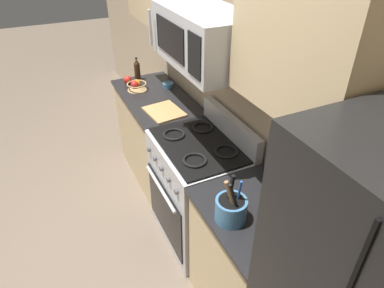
{
  "coord_description": "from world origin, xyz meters",
  "views": [
    {
      "loc": [
        1.86,
        -0.26,
        2.3
      ],
      "look_at": [
        0.13,
        0.56,
        1.03
      ],
      "focal_mm": 31.89,
      "sensor_mm": 36.0,
      "label": 1
    }
  ],
  "objects_px": {
    "cutting_board": "(164,112)",
    "bottle_soy": "(137,69)",
    "range_oven": "(199,190)",
    "apple_loose": "(128,80)",
    "prep_bowl": "(168,85)",
    "fruit_basket": "(136,86)",
    "microwave": "(205,37)",
    "utensil_crock": "(231,209)"
  },
  "relations": [
    {
      "from": "prep_bowl",
      "to": "microwave",
      "type": "bearing_deg",
      "value": -8.4
    },
    {
      "from": "apple_loose",
      "to": "bottle_soy",
      "type": "relative_size",
      "value": 0.36
    },
    {
      "from": "utensil_crock",
      "to": "fruit_basket",
      "type": "height_order",
      "value": "utensil_crock"
    },
    {
      "from": "cutting_board",
      "to": "utensil_crock",
      "type": "bearing_deg",
      "value": -5.28
    },
    {
      "from": "range_oven",
      "to": "fruit_basket",
      "type": "distance_m",
      "value": 1.23
    },
    {
      "from": "microwave",
      "to": "fruit_basket",
      "type": "relative_size",
      "value": 4.01
    },
    {
      "from": "microwave",
      "to": "fruit_basket",
      "type": "distance_m",
      "value": 1.36
    },
    {
      "from": "utensil_crock",
      "to": "fruit_basket",
      "type": "bearing_deg",
      "value": 178.42
    },
    {
      "from": "utensil_crock",
      "to": "cutting_board",
      "type": "distance_m",
      "value": 1.32
    },
    {
      "from": "prep_bowl",
      "to": "fruit_basket",
      "type": "bearing_deg",
      "value": -101.96
    },
    {
      "from": "microwave",
      "to": "bottle_soy",
      "type": "height_order",
      "value": "microwave"
    },
    {
      "from": "apple_loose",
      "to": "utensil_crock",
      "type": "bearing_deg",
      "value": -0.39
    },
    {
      "from": "microwave",
      "to": "prep_bowl",
      "type": "relative_size",
      "value": 6.97
    },
    {
      "from": "microwave",
      "to": "prep_bowl",
      "type": "height_order",
      "value": "microwave"
    },
    {
      "from": "fruit_basket",
      "to": "prep_bowl",
      "type": "relative_size",
      "value": 1.74
    },
    {
      "from": "fruit_basket",
      "to": "utensil_crock",
      "type": "bearing_deg",
      "value": -1.58
    },
    {
      "from": "microwave",
      "to": "cutting_board",
      "type": "distance_m",
      "value": 0.97
    },
    {
      "from": "apple_loose",
      "to": "cutting_board",
      "type": "relative_size",
      "value": 0.25
    },
    {
      "from": "apple_loose",
      "to": "bottle_soy",
      "type": "height_order",
      "value": "bottle_soy"
    },
    {
      "from": "microwave",
      "to": "fruit_basket",
      "type": "bearing_deg",
      "value": -172.77
    },
    {
      "from": "range_oven",
      "to": "prep_bowl",
      "type": "distance_m",
      "value": 1.18
    },
    {
      "from": "range_oven",
      "to": "utensil_crock",
      "type": "bearing_deg",
      "value": -13.09
    },
    {
      "from": "cutting_board",
      "to": "range_oven",
      "type": "bearing_deg",
      "value": 4.75
    },
    {
      "from": "utensil_crock",
      "to": "bottle_soy",
      "type": "bearing_deg",
      "value": 176.18
    },
    {
      "from": "fruit_basket",
      "to": "bottle_soy",
      "type": "bearing_deg",
      "value": 159.76
    },
    {
      "from": "microwave",
      "to": "apple_loose",
      "type": "distance_m",
      "value": 1.51
    },
    {
      "from": "microwave",
      "to": "utensil_crock",
      "type": "relative_size",
      "value": 2.62
    },
    {
      "from": "range_oven",
      "to": "bottle_soy",
      "type": "bearing_deg",
      "value": -178.77
    },
    {
      "from": "range_oven",
      "to": "bottle_soy",
      "type": "distance_m",
      "value": 1.48
    },
    {
      "from": "range_oven",
      "to": "cutting_board",
      "type": "height_order",
      "value": "range_oven"
    },
    {
      "from": "utensil_crock",
      "to": "prep_bowl",
      "type": "height_order",
      "value": "utensil_crock"
    },
    {
      "from": "fruit_basket",
      "to": "prep_bowl",
      "type": "xyz_separation_m",
      "value": [
        0.06,
        0.3,
        -0.02
      ]
    },
    {
      "from": "range_oven",
      "to": "prep_bowl",
      "type": "relative_size",
      "value": 9.94
    },
    {
      "from": "range_oven",
      "to": "microwave",
      "type": "xyz_separation_m",
      "value": [
        -0.0,
        0.03,
        1.22
      ]
    },
    {
      "from": "utensil_crock",
      "to": "prep_bowl",
      "type": "relative_size",
      "value": 2.66
    },
    {
      "from": "cutting_board",
      "to": "bottle_soy",
      "type": "relative_size",
      "value": 1.43
    },
    {
      "from": "bottle_soy",
      "to": "microwave",
      "type": "bearing_deg",
      "value": 2.27
    },
    {
      "from": "utensil_crock",
      "to": "apple_loose",
      "type": "bearing_deg",
      "value": 179.61
    },
    {
      "from": "microwave",
      "to": "apple_loose",
      "type": "relative_size",
      "value": 9.2
    },
    {
      "from": "fruit_basket",
      "to": "cutting_board",
      "type": "relative_size",
      "value": 0.58
    },
    {
      "from": "cutting_board",
      "to": "bottle_soy",
      "type": "height_order",
      "value": "bottle_soy"
    },
    {
      "from": "apple_loose",
      "to": "prep_bowl",
      "type": "xyz_separation_m",
      "value": [
        0.24,
        0.34,
        -0.02
      ]
    }
  ]
}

